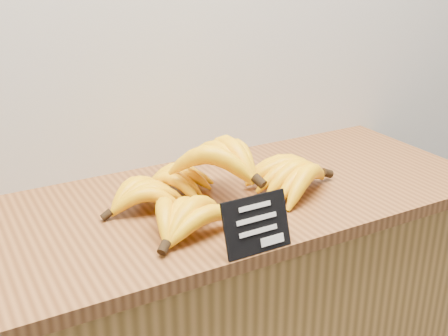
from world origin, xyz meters
The scene contains 3 objects.
counter_top centered at (0.05, 2.75, 0.92)m, with size 1.33×0.54×0.03m, color brown.
chalkboard_sign centered at (0.01, 2.50, 0.98)m, with size 0.14×0.01×0.11m, color black.
banana_pile centered at (0.03, 2.72, 0.98)m, with size 0.56×0.37×0.13m.
Camera 1 is at (-0.50, 1.71, 1.48)m, focal length 45.00 mm.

